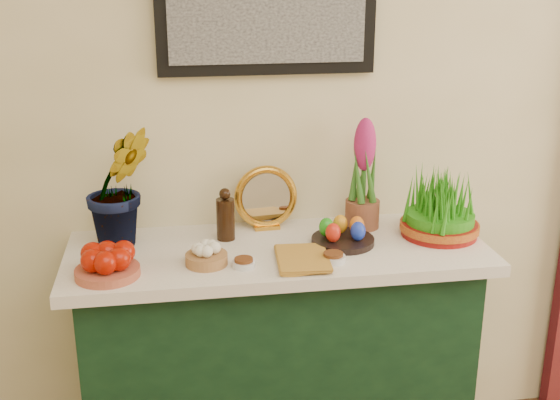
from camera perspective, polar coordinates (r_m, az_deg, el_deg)
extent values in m
cube|color=beige|center=(2.54, 7.41, 8.56)|extent=(4.00, 0.04, 2.70)
cube|color=#13361B|center=(2.57, -0.18, -13.37)|extent=(1.30, 0.45, 0.85)
cube|color=white|center=(2.37, -0.19, -4.21)|extent=(1.40, 0.55, 0.04)
imported|color=#337023|center=(2.34, -13.01, 2.58)|extent=(0.33, 0.30, 0.54)
cylinder|color=#AB5138|center=(2.20, -13.83, -5.71)|extent=(0.26, 0.26, 0.03)
cylinder|color=#9C6E3E|center=(2.22, -5.99, -4.80)|extent=(0.15, 0.15, 0.04)
cylinder|color=black|center=(2.40, -4.45, -1.57)|extent=(0.06, 0.06, 0.14)
sphere|color=black|center=(2.37, -4.50, 0.50)|extent=(0.04, 0.04, 0.04)
cube|color=gold|center=(2.51, -1.09, -2.18)|extent=(0.09, 0.05, 0.01)
torus|color=gold|center=(2.48, -1.15, 0.24)|extent=(0.23, 0.06, 0.23)
cylinder|color=silver|center=(2.48, -1.14, 0.20)|extent=(0.17, 0.03, 0.17)
imported|color=#B27E2A|center=(2.22, -0.27, -4.83)|extent=(0.16, 0.23, 0.03)
cylinder|color=silver|center=(2.20, -2.96, -5.21)|extent=(0.07, 0.07, 0.02)
cylinder|color=#592D14|center=(2.20, -2.97, -4.87)|extent=(0.06, 0.06, 0.01)
cylinder|color=silver|center=(2.24, 4.35, -4.77)|extent=(0.08, 0.08, 0.02)
cylinder|color=#592D14|center=(2.24, 4.36, -4.42)|extent=(0.06, 0.06, 0.01)
cylinder|color=black|center=(2.38, 5.13, -3.31)|extent=(0.26, 0.26, 0.02)
ellipsoid|color=red|center=(2.33, 4.33, -2.67)|extent=(0.05, 0.05, 0.07)
ellipsoid|color=#1B33BE|center=(2.35, 6.35, -2.54)|extent=(0.05, 0.05, 0.07)
ellipsoid|color=orange|center=(2.41, 4.92, -1.97)|extent=(0.05, 0.05, 0.07)
ellipsoid|color=#25991B|center=(2.37, 3.79, -2.22)|extent=(0.05, 0.05, 0.07)
ellipsoid|color=orange|center=(2.40, 6.27, -2.07)|extent=(0.05, 0.05, 0.07)
cylinder|color=brown|center=(2.53, 6.69, -1.11)|extent=(0.12, 0.12, 0.10)
ellipsoid|color=#B8246B|center=(2.45, 6.92, 4.51)|extent=(0.08, 0.08, 0.19)
cylinder|color=maroon|center=(2.50, 12.80, -2.29)|extent=(0.26, 0.26, 0.05)
cylinder|color=maroon|center=(2.50, 12.82, -2.08)|extent=(0.27, 0.27, 0.03)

